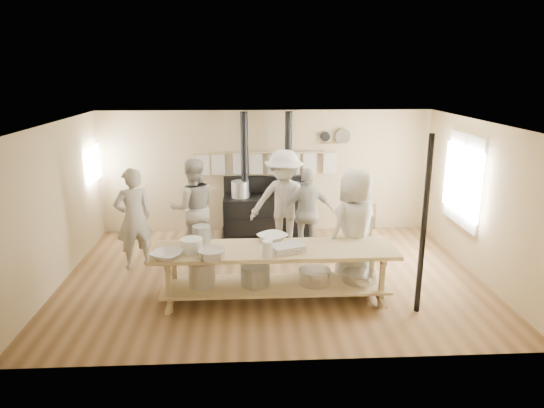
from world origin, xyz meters
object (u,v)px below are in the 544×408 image
at_px(prep_table, 275,269).
at_px(cook_right, 308,213).
at_px(cook_center, 355,228).
at_px(cook_far_left, 134,219).
at_px(stove, 266,212).
at_px(chair, 365,242).
at_px(cook_left, 193,208).
at_px(roasting_pan, 287,248).
at_px(cook_by_window, 284,202).

height_order(prep_table, cook_right, cook_right).
height_order(prep_table, cook_center, cook_center).
distance_m(cook_far_left, cook_center, 3.82).
distance_m(stove, chair, 2.24).
height_order(cook_far_left, cook_left, cook_left).
relative_size(prep_table, chair, 3.75).
xyz_separation_m(cook_right, chair, (1.10, -0.07, -0.57)).
xyz_separation_m(stove, cook_far_left, (-2.39, -1.57, 0.38)).
xyz_separation_m(stove, cook_center, (1.31, -2.49, 0.44)).
bearing_deg(cook_center, chair, -140.87).
height_order(cook_far_left, cook_center, cook_center).
relative_size(prep_table, cook_far_left, 2.00).
xyz_separation_m(cook_left, roasting_pan, (1.58, -2.10, -0.03)).
relative_size(cook_left, chair, 1.94).
relative_size(cook_left, cook_by_window, 0.93).
xyz_separation_m(cook_right, cook_by_window, (-0.42, 0.23, 0.15)).
relative_size(stove, cook_far_left, 1.44).
height_order(cook_by_window, roasting_pan, cook_by_window).
height_order(prep_table, roasting_pan, roasting_pan).
bearing_deg(cook_center, cook_right, -92.49).
distance_m(cook_far_left, cook_by_window, 2.74).
bearing_deg(chair, cook_left, 172.74).
height_order(cook_center, cook_by_window, cook_by_window).
bearing_deg(cook_by_window, cook_left, -165.73).
bearing_deg(cook_far_left, chair, 152.97).
bearing_deg(chair, stove, 141.25).
bearing_deg(cook_by_window, roasting_pan, -80.86).
bearing_deg(cook_center, cook_left, -55.86).
distance_m(cook_left, cook_right, 2.12).
xyz_separation_m(cook_left, cook_right, (2.12, -0.17, -0.08)).
bearing_deg(cook_by_window, cook_right, -16.85).
bearing_deg(chair, cook_center, -115.56).
distance_m(stove, cook_by_window, 1.15).
bearing_deg(cook_left, cook_center, 140.37).
bearing_deg(prep_table, cook_left, 125.64).
height_order(cook_left, roasting_pan, cook_left).
bearing_deg(stove, prep_table, -90.04).
bearing_deg(chair, prep_table, -139.51).
bearing_deg(cook_right, cook_left, -9.54).
relative_size(prep_table, cook_left, 1.93).
bearing_deg(cook_left, cook_by_window, 170.11).
xyz_separation_m(prep_table, roasting_pan, (0.18, -0.15, 0.38)).
relative_size(stove, cook_right, 1.53).
height_order(cook_far_left, cook_by_window, cook_by_window).
distance_m(cook_left, chair, 3.29).
distance_m(stove, prep_table, 3.02).
distance_m(cook_right, chair, 1.24).
xyz_separation_m(stove, cook_by_window, (0.29, -1.00, 0.47)).
xyz_separation_m(stove, roasting_pan, (0.17, -3.17, 0.38)).
xyz_separation_m(prep_table, cook_by_window, (0.29, 2.02, 0.48)).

